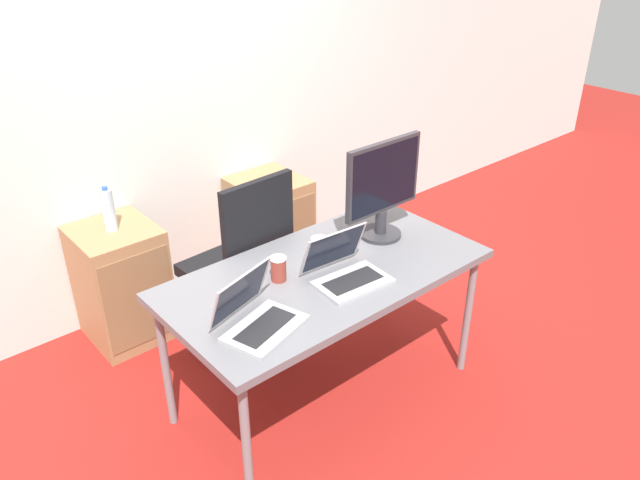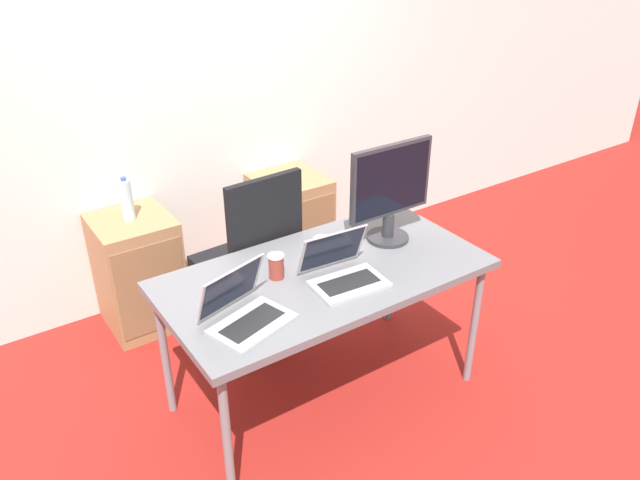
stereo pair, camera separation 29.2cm
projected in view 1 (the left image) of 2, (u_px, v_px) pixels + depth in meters
The scene contains 12 objects.
ground_plane at pixel (325, 393), 3.34m from camera, with size 14.00×14.00×0.00m, color maroon.
wall_back at pixel (167, 97), 3.67m from camera, with size 10.00×0.05×2.60m.
desk at pixel (325, 280), 3.00m from camera, with size 1.56×0.80×0.77m.
office_chair at pixel (241, 282), 3.53m from camera, with size 0.56×0.57×1.10m.
cabinet_left at pixel (122, 284), 3.63m from camera, with size 0.44×0.46×0.71m.
cabinet_right at pixel (270, 228), 4.25m from camera, with size 0.44×0.46×0.71m.
water_bottle at pixel (108, 210), 3.41m from camera, with size 0.07×0.07×0.26m.
laptop_left at pixel (257, 316), 2.57m from camera, with size 0.39×0.38×0.23m.
laptop_right at pixel (346, 271), 2.88m from camera, with size 0.35×0.32×0.23m.
monitor at pixel (383, 188), 3.15m from camera, with size 0.48×0.22×0.52m.
coffee_cup_white at pixel (319, 247), 3.08m from camera, with size 0.09×0.09×0.10m.
coffee_cup_brown at pixel (278, 269), 2.87m from camera, with size 0.08×0.08×0.12m.
Camera 1 is at (-1.67, -1.91, 2.33)m, focal length 35.00 mm.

